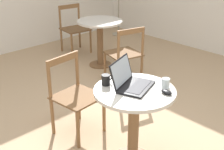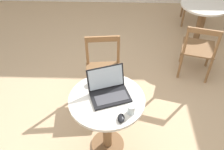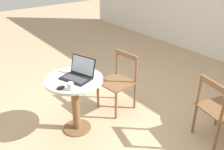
{
  "view_description": "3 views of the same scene",
  "coord_description": "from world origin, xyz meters",
  "px_view_note": "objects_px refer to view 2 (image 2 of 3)",
  "views": [
    {
      "loc": [
        -1.83,
        -1.95,
        1.93
      ],
      "look_at": [
        0.07,
        0.01,
        0.72
      ],
      "focal_mm": 50.0,
      "sensor_mm": 36.0,
      "label": 1
    },
    {
      "loc": [
        0.05,
        -1.95,
        2.41
      ],
      "look_at": [
        -0.01,
        -0.01,
        0.71
      ],
      "focal_mm": 40.0,
      "sensor_mm": 36.0,
      "label": 2
    },
    {
      "loc": [
        2.34,
        -1.62,
        2.11
      ],
      "look_at": [
        -0.03,
        0.18,
        0.63
      ],
      "focal_mm": 40.0,
      "sensor_mm": 36.0,
      "label": 3
    }
  ],
  "objects_px": {
    "mouse": "(121,118)",
    "chair_mid_back": "(196,0)",
    "chair_near_back": "(104,71)",
    "mug": "(97,77)",
    "laptop": "(109,91)",
    "cafe_table_mid": "(202,16)",
    "chair_mid_front": "(198,49)",
    "drinking_glass": "(131,109)",
    "cafe_table_near": "(107,112)"
  },
  "relations": [
    {
      "from": "cafe_table_mid",
      "to": "chair_mid_front",
      "type": "height_order",
      "value": "chair_mid_front"
    },
    {
      "from": "cafe_table_mid",
      "to": "mouse",
      "type": "bearing_deg",
      "value": -119.35
    },
    {
      "from": "chair_near_back",
      "to": "chair_mid_front",
      "type": "bearing_deg",
      "value": 21.39
    },
    {
      "from": "laptop",
      "to": "mouse",
      "type": "xyz_separation_m",
      "value": [
        0.11,
        -0.29,
        -0.03
      ]
    },
    {
      "from": "chair_mid_back",
      "to": "drinking_glass",
      "type": "xyz_separation_m",
      "value": [
        -1.27,
        -2.96,
        0.36
      ]
    },
    {
      "from": "laptop",
      "to": "mouse",
      "type": "distance_m",
      "value": 0.31
    },
    {
      "from": "chair_mid_front",
      "to": "drinking_glass",
      "type": "distance_m",
      "value": 1.75
    },
    {
      "from": "chair_mid_front",
      "to": "drinking_glass",
      "type": "xyz_separation_m",
      "value": [
        -0.97,
        -1.41,
        0.36
      ]
    },
    {
      "from": "mug",
      "to": "chair_mid_back",
      "type": "bearing_deg",
      "value": 57.97
    },
    {
      "from": "mouse",
      "to": "chair_mid_back",
      "type": "bearing_deg",
      "value": 65.85
    },
    {
      "from": "chair_mid_back",
      "to": "chair_mid_front",
      "type": "bearing_deg",
      "value": -101.19
    },
    {
      "from": "chair_near_back",
      "to": "laptop",
      "type": "xyz_separation_m",
      "value": [
        0.1,
        -0.7,
        0.37
      ]
    },
    {
      "from": "cafe_table_mid",
      "to": "chair_mid_back",
      "type": "height_order",
      "value": "chair_mid_back"
    },
    {
      "from": "chair_near_back",
      "to": "mug",
      "type": "xyz_separation_m",
      "value": [
        -0.03,
        -0.52,
        0.36
      ]
    },
    {
      "from": "laptop",
      "to": "mug",
      "type": "xyz_separation_m",
      "value": [
        -0.13,
        0.18,
        -0.0
      ]
    },
    {
      "from": "cafe_table_mid",
      "to": "chair_mid_front",
      "type": "distance_m",
      "value": 0.77
    },
    {
      "from": "mug",
      "to": "cafe_table_near",
      "type": "bearing_deg",
      "value": -65.37
    },
    {
      "from": "mug",
      "to": "cafe_table_mid",
      "type": "bearing_deg",
      "value": 49.51
    },
    {
      "from": "chair_mid_back",
      "to": "chair_mid_front",
      "type": "xyz_separation_m",
      "value": [
        -0.31,
        -1.55,
        0.0
      ]
    },
    {
      "from": "chair_mid_back",
      "to": "laptop",
      "type": "distance_m",
      "value": 3.14
    },
    {
      "from": "cafe_table_mid",
      "to": "laptop",
      "type": "distance_m",
      "value": 2.37
    },
    {
      "from": "chair_mid_back",
      "to": "drinking_glass",
      "type": "height_order",
      "value": "chair_mid_back"
    },
    {
      "from": "cafe_table_near",
      "to": "mug",
      "type": "height_order",
      "value": "mug"
    },
    {
      "from": "cafe_table_mid",
      "to": "chair_mid_back",
      "type": "distance_m",
      "value": 0.84
    },
    {
      "from": "laptop",
      "to": "chair_mid_front",
      "type": "bearing_deg",
      "value": 45.63
    },
    {
      "from": "mouse",
      "to": "drinking_glass",
      "type": "distance_m",
      "value": 0.12
    },
    {
      "from": "cafe_table_mid",
      "to": "chair_near_back",
      "type": "height_order",
      "value": "chair_near_back"
    },
    {
      "from": "chair_mid_front",
      "to": "mug",
      "type": "height_order",
      "value": "mug"
    },
    {
      "from": "chair_near_back",
      "to": "drinking_glass",
      "type": "xyz_separation_m",
      "value": [
        0.3,
        -0.91,
        0.36
      ]
    },
    {
      "from": "chair_near_back",
      "to": "mouse",
      "type": "xyz_separation_m",
      "value": [
        0.21,
        -0.99,
        0.33
      ]
    },
    {
      "from": "laptop",
      "to": "mug",
      "type": "distance_m",
      "value": 0.22
    },
    {
      "from": "chair_near_back",
      "to": "chair_mid_front",
      "type": "height_order",
      "value": "same"
    },
    {
      "from": "chair_mid_back",
      "to": "mug",
      "type": "xyz_separation_m",
      "value": [
        -1.6,
        -2.56,
        0.36
      ]
    },
    {
      "from": "mouse",
      "to": "mug",
      "type": "relative_size",
      "value": 0.88
    },
    {
      "from": "drinking_glass",
      "to": "cafe_table_mid",
      "type": "bearing_deg",
      "value": 61.53
    },
    {
      "from": "cafe_table_near",
      "to": "chair_mid_front",
      "type": "bearing_deg",
      "value": 46.52
    },
    {
      "from": "mug",
      "to": "chair_near_back",
      "type": "bearing_deg",
      "value": 86.47
    },
    {
      "from": "chair_near_back",
      "to": "chair_mid_back",
      "type": "xyz_separation_m",
      "value": [
        1.57,
        2.05,
        0.0
      ]
    },
    {
      "from": "laptop",
      "to": "cafe_table_mid",
      "type": "bearing_deg",
      "value": 54.76
    },
    {
      "from": "mouse",
      "to": "drinking_glass",
      "type": "bearing_deg",
      "value": 41.63
    },
    {
      "from": "laptop",
      "to": "mouse",
      "type": "height_order",
      "value": "laptop"
    },
    {
      "from": "chair_mid_front",
      "to": "mouse",
      "type": "height_order",
      "value": "chair_mid_front"
    },
    {
      "from": "chair_mid_front",
      "to": "mug",
      "type": "distance_m",
      "value": 1.68
    },
    {
      "from": "drinking_glass",
      "to": "chair_mid_back",
      "type": "bearing_deg",
      "value": 66.69
    },
    {
      "from": "chair_near_back",
      "to": "chair_mid_front",
      "type": "relative_size",
      "value": 1.0
    },
    {
      "from": "chair_mid_back",
      "to": "mouse",
      "type": "xyz_separation_m",
      "value": [
        -1.36,
        -3.04,
        0.33
      ]
    },
    {
      "from": "cafe_table_mid",
      "to": "mouse",
      "type": "distance_m",
      "value": 2.55
    },
    {
      "from": "chair_near_back",
      "to": "chair_mid_back",
      "type": "height_order",
      "value": "same"
    },
    {
      "from": "cafe_table_near",
      "to": "drinking_glass",
      "type": "relative_size",
      "value": 8.68
    },
    {
      "from": "cafe_table_near",
      "to": "drinking_glass",
      "type": "bearing_deg",
      "value": -35.8
    }
  ]
}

